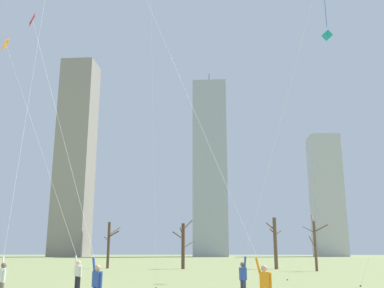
{
  "coord_description": "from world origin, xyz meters",
  "views": [
    {
      "loc": [
        1.35,
        -12.52,
        2.13
      ],
      "look_at": [
        0.0,
        6.0,
        6.7
      ],
      "focal_mm": 40.45,
      "sensor_mm": 36.0,
      "label": 1
    }
  ],
  "objects_px": {
    "distant_kite_drifting_left_teal": "(324,56)",
    "bare_tree_center": "(183,244)",
    "kite_flyer_foreground_right_blue": "(253,241)",
    "kite_flyer_midfield_left_green": "(230,201)",
    "bare_tree_right_of_center": "(109,244)",
    "kite_flyer_midfield_center_white": "(18,174)",
    "kite_flyer_far_back_orange": "(56,203)",
    "bare_tree_left_of_center": "(275,242)",
    "kite_flyer_midfield_right_red": "(86,240)",
    "bare_tree_far_right_edge": "(315,243)"
  },
  "relations": [
    {
      "from": "distant_kite_drifting_left_teal",
      "to": "bare_tree_center",
      "type": "height_order",
      "value": "distant_kite_drifting_left_teal"
    },
    {
      "from": "kite_flyer_foreground_right_blue",
      "to": "kite_flyer_midfield_left_green",
      "type": "bearing_deg",
      "value": -111.96
    },
    {
      "from": "kite_flyer_midfield_left_green",
      "to": "bare_tree_right_of_center",
      "type": "height_order",
      "value": "kite_flyer_midfield_left_green"
    },
    {
      "from": "kite_flyer_midfield_left_green",
      "to": "kite_flyer_midfield_center_white",
      "type": "distance_m",
      "value": 10.76
    },
    {
      "from": "bare_tree_right_of_center",
      "to": "kite_flyer_far_back_orange",
      "type": "bearing_deg",
      "value": -81.34
    },
    {
      "from": "bare_tree_right_of_center",
      "to": "bare_tree_left_of_center",
      "type": "height_order",
      "value": "bare_tree_left_of_center"
    },
    {
      "from": "kite_flyer_foreground_right_blue",
      "to": "bare_tree_center",
      "type": "bearing_deg",
      "value": 100.39
    },
    {
      "from": "distant_kite_drifting_left_teal",
      "to": "bare_tree_right_of_center",
      "type": "xyz_separation_m",
      "value": [
        -22.75,
        18.3,
        -15.33
      ]
    },
    {
      "from": "distant_kite_drifting_left_teal",
      "to": "bare_tree_left_of_center",
      "type": "distance_m",
      "value": 23.43
    },
    {
      "from": "kite_flyer_midfield_left_green",
      "to": "bare_tree_center",
      "type": "bearing_deg",
      "value": 98.15
    },
    {
      "from": "kite_flyer_midfield_left_green",
      "to": "distant_kite_drifting_left_teal",
      "type": "height_order",
      "value": "distant_kite_drifting_left_teal"
    },
    {
      "from": "kite_flyer_foreground_right_blue",
      "to": "kite_flyer_midfield_right_red",
      "type": "height_order",
      "value": "kite_flyer_midfield_right_red"
    },
    {
      "from": "distant_kite_drifting_left_teal",
      "to": "kite_flyer_midfield_right_red",
      "type": "bearing_deg",
      "value": -127.34
    },
    {
      "from": "kite_flyer_far_back_orange",
      "to": "bare_tree_far_right_edge",
      "type": "bearing_deg",
      "value": 50.78
    },
    {
      "from": "kite_flyer_midfield_left_green",
      "to": "bare_tree_right_of_center",
      "type": "distance_m",
      "value": 39.03
    },
    {
      "from": "kite_flyer_midfield_center_white",
      "to": "bare_tree_left_of_center",
      "type": "bearing_deg",
      "value": 63.99
    },
    {
      "from": "bare_tree_left_of_center",
      "to": "kite_flyer_midfield_right_red",
      "type": "bearing_deg",
      "value": -107.25
    },
    {
      "from": "kite_flyer_far_back_orange",
      "to": "kite_flyer_midfield_center_white",
      "type": "bearing_deg",
      "value": -93.73
    },
    {
      "from": "kite_flyer_midfield_center_white",
      "to": "kite_flyer_far_back_orange",
      "type": "xyz_separation_m",
      "value": [
        0.28,
        4.23,
        -0.93
      ]
    },
    {
      "from": "distant_kite_drifting_left_teal",
      "to": "bare_tree_far_right_edge",
      "type": "relative_size",
      "value": 3.5
    },
    {
      "from": "kite_flyer_midfield_right_red",
      "to": "bare_tree_right_of_center",
      "type": "relative_size",
      "value": 2.57
    },
    {
      "from": "kite_flyer_far_back_orange",
      "to": "distant_kite_drifting_left_teal",
      "type": "bearing_deg",
      "value": 29.89
    },
    {
      "from": "kite_flyer_midfield_right_red",
      "to": "bare_tree_center",
      "type": "height_order",
      "value": "kite_flyer_midfield_right_red"
    },
    {
      "from": "kite_flyer_midfield_center_white",
      "to": "bare_tree_far_right_edge",
      "type": "bearing_deg",
      "value": 54.94
    },
    {
      "from": "bare_tree_center",
      "to": "kite_flyer_midfield_right_red",
      "type": "bearing_deg",
      "value": -90.63
    },
    {
      "from": "kite_flyer_midfield_left_green",
      "to": "kite_flyer_midfield_center_white",
      "type": "bearing_deg",
      "value": 162.21
    },
    {
      "from": "bare_tree_center",
      "to": "bare_tree_right_of_center",
      "type": "bearing_deg",
      "value": 173.92
    },
    {
      "from": "kite_flyer_foreground_right_blue",
      "to": "kite_flyer_midfield_right_red",
      "type": "xyz_separation_m",
      "value": [
        -6.43,
        -2.71,
        -0.03
      ]
    },
    {
      "from": "kite_flyer_far_back_orange",
      "to": "bare_tree_far_right_edge",
      "type": "xyz_separation_m",
      "value": [
        19.21,
        23.53,
        -1.88
      ]
    },
    {
      "from": "kite_flyer_foreground_right_blue",
      "to": "kite_flyer_midfield_right_red",
      "type": "bearing_deg",
      "value": -157.12
    },
    {
      "from": "kite_flyer_midfield_center_white",
      "to": "bare_tree_center",
      "type": "xyz_separation_m",
      "value": [
        5.05,
        32.11,
        -2.84
      ]
    },
    {
      "from": "bare_tree_center",
      "to": "bare_tree_far_right_edge",
      "type": "bearing_deg",
      "value": -16.74
    },
    {
      "from": "kite_flyer_midfield_right_red",
      "to": "distant_kite_drifting_left_teal",
      "type": "bearing_deg",
      "value": 52.66
    },
    {
      "from": "kite_flyer_midfield_left_green",
      "to": "kite_flyer_midfield_right_red",
      "type": "relative_size",
      "value": 1.23
    },
    {
      "from": "kite_flyer_foreground_right_blue",
      "to": "kite_flyer_far_back_orange",
      "type": "xyz_separation_m",
      "value": [
        -10.81,
        5.06,
        2.22
      ]
    },
    {
      "from": "bare_tree_center",
      "to": "bare_tree_far_right_edge",
      "type": "height_order",
      "value": "bare_tree_far_right_edge"
    },
    {
      "from": "distant_kite_drifting_left_teal",
      "to": "bare_tree_center",
      "type": "distance_m",
      "value": 26.86
    },
    {
      "from": "kite_flyer_midfield_center_white",
      "to": "bare_tree_center",
      "type": "height_order",
      "value": "kite_flyer_midfield_center_white"
    },
    {
      "from": "distant_kite_drifting_left_teal",
      "to": "kite_flyer_midfield_left_green",
      "type": "bearing_deg",
      "value": -115.29
    },
    {
      "from": "kite_flyer_midfield_left_green",
      "to": "distant_kite_drifting_left_teal",
      "type": "distance_m",
      "value": 24.52
    },
    {
      "from": "kite_flyer_midfield_center_white",
      "to": "kite_flyer_midfield_left_green",
      "type": "bearing_deg",
      "value": -17.79
    },
    {
      "from": "kite_flyer_midfield_center_white",
      "to": "bare_tree_far_right_edge",
      "type": "height_order",
      "value": "kite_flyer_midfield_center_white"
    },
    {
      "from": "kite_flyer_foreground_right_blue",
      "to": "bare_tree_right_of_center",
      "type": "xyz_separation_m",
      "value": [
        -15.21,
        33.91,
        0.37
      ]
    },
    {
      "from": "kite_flyer_foreground_right_blue",
      "to": "bare_tree_center",
      "type": "distance_m",
      "value": 33.48
    },
    {
      "from": "distant_kite_drifting_left_teal",
      "to": "bare_tree_center",
      "type": "bearing_deg",
      "value": 128.11
    },
    {
      "from": "kite_flyer_foreground_right_blue",
      "to": "kite_flyer_midfield_left_green",
      "type": "height_order",
      "value": "kite_flyer_midfield_left_green"
    },
    {
      "from": "bare_tree_far_right_edge",
      "to": "kite_flyer_midfield_left_green",
      "type": "bearing_deg",
      "value": -106.81
    },
    {
      "from": "kite_flyer_far_back_orange",
      "to": "kite_flyer_midfield_left_green",
      "type": "bearing_deg",
      "value": -37.24
    },
    {
      "from": "distant_kite_drifting_left_teal",
      "to": "bare_tree_left_of_center",
      "type": "relative_size",
      "value": 3.53
    },
    {
      "from": "kite_flyer_far_back_orange",
      "to": "bare_tree_right_of_center",
      "type": "distance_m",
      "value": 29.24
    }
  ]
}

